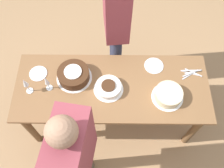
# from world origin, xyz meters

# --- Properties ---
(ground_plane) EXTENTS (12.00, 12.00, 0.00)m
(ground_plane) POSITION_xyz_m (0.00, 0.00, 0.00)
(ground_plane) COLOR #A87F56
(dining_table) EXTENTS (1.79, 0.70, 0.76)m
(dining_table) POSITION_xyz_m (0.00, 0.00, 0.64)
(dining_table) COLOR brown
(dining_table) RESTS_ON ground_plane
(cake_center_white) EXTENTS (0.27, 0.27, 0.08)m
(cake_center_white) POSITION_xyz_m (0.03, 0.03, 0.79)
(cake_center_white) COLOR white
(cake_center_white) RESTS_ON dining_table
(cake_front_chocolate) EXTENTS (0.33, 0.33, 0.12)m
(cake_front_chocolate) POSITION_xyz_m (0.35, -0.09, 0.81)
(cake_front_chocolate) COLOR white
(cake_front_chocolate) RESTS_ON dining_table
(cake_back_decorated) EXTENTS (0.28, 0.28, 0.10)m
(cake_back_decorated) POSITION_xyz_m (-0.49, 0.10, 0.80)
(cake_back_decorated) COLOR white
(cake_back_decorated) RESTS_ON dining_table
(wine_glass_near) EXTENTS (0.06, 0.06, 0.19)m
(wine_glass_near) POSITION_xyz_m (0.57, 0.02, 0.88)
(wine_glass_near) COLOR silver
(wine_glass_near) RESTS_ON dining_table
(wine_glass_far) EXTENTS (0.06, 0.06, 0.20)m
(wine_glass_far) POSITION_xyz_m (0.74, 0.05, 0.90)
(wine_glass_far) COLOR silver
(wine_glass_far) RESTS_ON dining_table
(dessert_plate_left) EXTENTS (0.18, 0.18, 0.01)m
(dessert_plate_left) POSITION_xyz_m (-0.40, -0.23, 0.76)
(dessert_plate_left) COLOR silver
(dessert_plate_left) RESTS_ON dining_table
(dessert_plate_right) EXTENTS (0.17, 0.17, 0.01)m
(dessert_plate_right) POSITION_xyz_m (0.70, -0.13, 0.76)
(dessert_plate_right) COLOR silver
(dessert_plate_right) RESTS_ON dining_table
(fork_pile) EXTENTS (0.20, 0.12, 0.02)m
(fork_pile) POSITION_xyz_m (-0.74, -0.15, 0.77)
(fork_pile) COLOR silver
(fork_pile) RESTS_ON dining_table
(person_cutting) EXTENTS (0.26, 0.42, 1.75)m
(person_cutting) POSITION_xyz_m (-0.03, -0.61, 1.06)
(person_cutting) COLOR #2D334C
(person_cutting) RESTS_ON ground_plane
(person_watching) EXTENTS (0.28, 0.43, 1.62)m
(person_watching) POSITION_xyz_m (0.25, 0.67, 0.98)
(person_watching) COLOR #4C4238
(person_watching) RESTS_ON ground_plane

